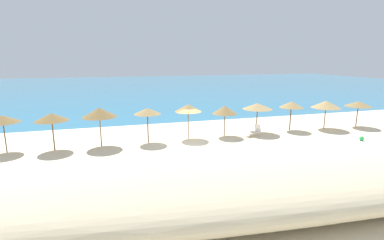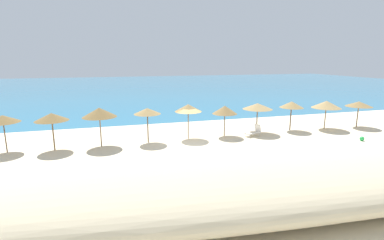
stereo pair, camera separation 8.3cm
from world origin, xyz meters
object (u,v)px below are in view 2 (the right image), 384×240
Objects in this scene: beach_umbrella_10 at (359,104)px; beach_umbrella_2 at (52,117)px; beach_umbrella_8 at (292,105)px; beach_umbrella_9 at (326,104)px; beach_umbrella_7 at (258,106)px; beach_ball at (362,139)px; beach_umbrella_6 at (225,110)px; beach_umbrella_5 at (188,108)px; lounge_chair_0 at (254,131)px; beach_umbrella_3 at (99,112)px; beach_umbrella_4 at (147,111)px; beach_umbrella_1 at (3,119)px.

beach_umbrella_2 is at bearing 179.72° from beach_umbrella_10.
beach_umbrella_8 reaches higher than beach_umbrella_9.
beach_umbrella_7 is 7.46× the size of beach_ball.
beach_ball is (3.45, -4.57, -2.18)m from beach_umbrella_8.
beach_umbrella_6 is 3.14m from beach_umbrella_7.
beach_umbrella_9 is (13.00, -0.29, -0.23)m from beach_umbrella_5.
lounge_chair_0 is 8.40m from beach_ball.
beach_umbrella_2 reaches higher than beach_umbrella_6.
beach_umbrella_8 is at bearing 1.62° from beach_umbrella_3.
beach_umbrella_10 is at bearing -0.35° from beach_umbrella_3.
beach_umbrella_7 is at bearing -56.46° from lounge_chair_0.
beach_umbrella_6 is at bearing 59.21° from lounge_chair_0.
beach_umbrella_6 is at bearing 0.87° from beach_umbrella_4.
beach_umbrella_2 is at bearing -178.61° from beach_umbrella_8.
beach_umbrella_1 is 1.00× the size of beach_umbrella_7.
beach_umbrella_1 is 1.75× the size of lounge_chair_0.
beach_umbrella_2 reaches higher than beach_umbrella_1.
beach_umbrella_1 is at bearing 178.43° from beach_umbrella_4.
beach_umbrella_5 is 8.02× the size of beach_ball.
beach_umbrella_6 is 11.06m from beach_ball.
beach_umbrella_5 is 1.07× the size of beach_umbrella_8.
beach_umbrella_4 is 17.05m from beach_ball.
beach_umbrella_9 reaches higher than lounge_chair_0.
beach_ball is (16.36, -4.22, -2.29)m from beach_umbrella_4.
beach_umbrella_3 is 9.88m from beach_umbrella_6.
beach_umbrella_8 reaches higher than beach_umbrella_10.
lounge_chair_0 is (-10.97, -0.25, -1.82)m from beach_umbrella_10.
beach_umbrella_6 is (16.17, -0.17, -0.12)m from beach_umbrella_1.
beach_umbrella_5 reaches higher than beach_umbrella_2.
beach_umbrella_4 reaches higher than beach_umbrella_1.
lounge_chair_0 is (-4.08, -0.86, -1.97)m from beach_umbrella_8.
beach_umbrella_6 reaches higher than lounge_chair_0.
beach_umbrella_2 is 1.02× the size of beach_umbrella_7.
beach_umbrella_3 is at bearing -179.87° from beach_umbrella_9.
beach_umbrella_1 is 1.07× the size of beach_umbrella_10.
beach_umbrella_2 reaches higher than beach_umbrella_8.
beach_umbrella_7 is at bearing 2.03° from beach_umbrella_4.
beach_umbrella_10 is at bearing -1.51° from beach_umbrella_6.
beach_umbrella_1 is at bearing -179.79° from beach_umbrella_7.
beach_umbrella_3 is 1.11× the size of beach_umbrella_7.
beach_umbrella_2 is 1.78× the size of lounge_chair_0.
beach_umbrella_3 is 23.28m from beach_umbrella_10.
beach_umbrella_2 is 0.99× the size of beach_umbrella_4.
beach_umbrella_2 is 0.92× the size of beach_umbrella_3.
beach_umbrella_8 is at bearing 0.21° from beach_umbrella_1.
beach_umbrella_1 is 0.98× the size of beach_umbrella_2.
beach_umbrella_4 is 1.80× the size of lounge_chair_0.
lounge_chair_0 is at bearing -168.15° from beach_umbrella_8.
beach_umbrella_2 is 9.96m from beach_umbrella_5.
beach_umbrella_1 is 0.90× the size of beach_umbrella_3.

